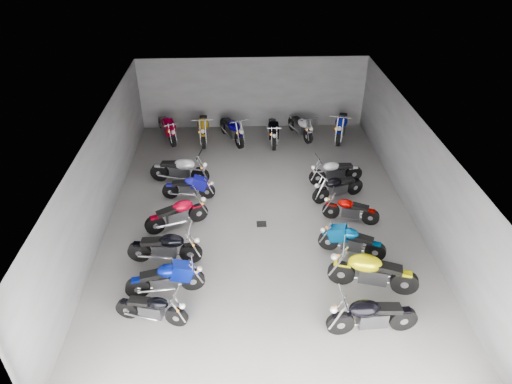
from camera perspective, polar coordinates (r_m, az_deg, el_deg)
The scene contains 24 objects.
ground at distance 15.30m, azimuth 0.59°, elevation -2.90°, with size 14.00×14.00×0.00m, color gray.
wall_back at distance 20.72m, azimuth -0.41°, elevation 12.25°, with size 10.00×0.10×3.20m, color gray.
wall_left at distance 15.03m, azimuth -18.79°, elevation 1.70°, with size 0.10×14.00×3.20m, color gray.
wall_right at distance 15.48m, azimuth 19.47°, elevation 2.52°, with size 0.10×14.00×3.20m, color gray.
ceiling at distance 13.65m, azimuth 0.67°, elevation 8.08°, with size 10.00×14.00×0.04m, color black.
drain_grate at distance 14.89m, azimuth 0.69°, elevation -4.02°, with size 0.32×0.32×0.01m, color black.
motorcycle_left_a at distance 11.89m, azimuth -12.87°, elevation -13.98°, with size 1.86×0.59×0.83m.
motorcycle_left_b at distance 12.49m, azimuth -11.18°, elevation -10.59°, with size 2.09×0.51×0.92m.
motorcycle_left_c at distance 13.44m, azimuth -11.25°, elevation -6.79°, with size 2.17×0.47×0.95m.
motorcycle_left_d at distance 14.72m, azimuth -9.80°, elevation -2.69°, with size 1.96×0.99×0.92m.
motorcycle_left_e at distance 16.07m, azimuth -8.36°, elevation 0.59°, with size 1.86×0.39×0.82m.
motorcycle_left_f at distance 16.99m, azimuth -9.47°, elevation 2.77°, with size 2.22×0.63×0.98m.
motorcycle_right_a at distance 11.68m, azimuth 14.25°, elevation -14.75°, with size 2.25×0.46×0.99m.
motorcycle_right_b at distance 12.73m, azimuth 14.31°, elevation -9.64°, with size 2.36×0.80×1.06m.
motorcycle_right_c at distance 13.74m, azimuth 11.82°, elevation -6.03°, with size 1.90×0.89×0.88m.
motorcycle_right_d at distance 15.10m, azimuth 11.70°, elevation -2.18°, with size 1.79×0.70×0.81m.
motorcycle_right_e at distance 16.11m, azimuth 10.16°, elevation 0.62°, with size 1.91×0.85×0.88m.
motorcycle_right_f at distance 17.01m, azimuth 9.88°, elevation 2.57°, with size 2.02×0.50×0.89m.
motorcycle_back_a at distance 20.28m, azimuth -11.07°, elevation 7.87°, with size 1.02×2.12×0.99m.
motorcycle_back_b at distance 19.98m, azimuth -6.58°, elevation 7.98°, with size 0.48×2.37×1.04m.
motorcycle_back_c at distance 19.80m, azimuth -3.02°, elevation 7.84°, with size 1.06×2.14×1.00m.
motorcycle_back_d at distance 19.70m, azimuth 2.13°, elevation 7.69°, with size 0.43×2.22×0.98m.
motorcycle_back_e at distance 20.25m, azimuth 5.60°, elevation 8.16°, with size 0.86×1.97×0.90m.
motorcycle_back_f at distance 20.40m, azimuth 10.62°, elevation 8.19°, with size 0.89×2.33×1.06m.
Camera 1 is at (-0.69, -12.34, 9.02)m, focal length 32.00 mm.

